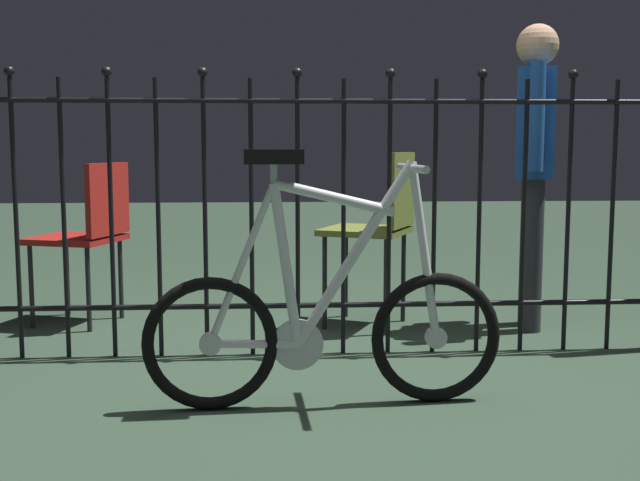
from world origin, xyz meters
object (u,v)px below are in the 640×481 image
chair_red (89,227)px  chair_olive (380,219)px  person_visitor (534,152)px  bicycle (324,319)px

chair_red → chair_olive: size_ratio=0.94×
chair_olive → person_visitor: (0.75, -0.07, 0.33)m
bicycle → chair_olive: bicycle is taller
bicycle → chair_red: (-1.11, 1.36, 0.19)m
chair_red → bicycle: bearing=-50.9°
bicycle → chair_olive: bearing=73.6°
chair_olive → person_visitor: size_ratio=0.59×
chair_red → person_visitor: person_visitor is taller
chair_red → person_visitor: bearing=-5.5°
bicycle → person_visitor: bearing=46.0°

